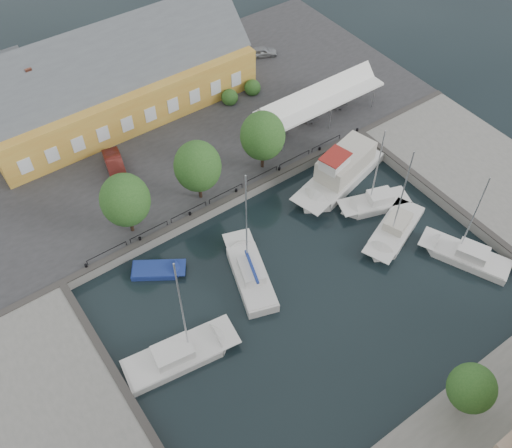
{
  "coord_description": "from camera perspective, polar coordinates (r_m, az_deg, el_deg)",
  "views": [
    {
      "loc": [
        -18.79,
        -20.53,
        39.19
      ],
      "look_at": [
        0.0,
        6.0,
        1.5
      ],
      "focal_mm": 40.0,
      "sensor_mm": 36.0,
      "label": 1
    }
  ],
  "objects": [
    {
      "name": "launch_nw",
      "position": [
        49.07,
        -9.79,
        -4.66
      ],
      "size": [
        4.78,
        3.99,
        0.88
      ],
      "color": "navy",
      "rests_on": "ground"
    },
    {
      "name": "east_boat_c",
      "position": [
        52.26,
        20.28,
        -3.13
      ],
      "size": [
        5.4,
        7.99,
        10.04
      ],
      "color": "silver",
      "rests_on": "ground"
    },
    {
      "name": "ground",
      "position": [
        48.06,
        4.16,
        -5.6
      ],
      "size": [
        140.0,
        140.0,
        0.0
      ],
      "primitive_type": "plane",
      "color": "black",
      "rests_on": "ground"
    },
    {
      "name": "east_boat_b",
      "position": [
        52.38,
        13.65,
        -0.65
      ],
      "size": [
        8.27,
        5.31,
        10.92
      ],
      "color": "silver",
      "rests_on": "ground"
    },
    {
      "name": "north_quay",
      "position": [
        61.19,
        -9.36,
        9.27
      ],
      "size": [
        56.0,
        26.0,
        1.0
      ],
      "primitive_type": "cube",
      "color": "#2D2D30",
      "rests_on": "ground"
    },
    {
      "name": "east_quay",
      "position": [
        59.19,
        22.48,
        3.91
      ],
      "size": [
        12.0,
        24.0,
        1.0
      ],
      "primitive_type": "cube",
      "color": "slate",
      "rests_on": "ground"
    },
    {
      "name": "trawler",
      "position": [
        55.49,
        8.5,
        5.1
      ],
      "size": [
        11.59,
        5.99,
        5.0
      ],
      "color": "silver",
      "rests_on": "ground"
    },
    {
      "name": "center_sailboat",
      "position": [
        47.8,
        -0.58,
        -5.09
      ],
      "size": [
        4.98,
        8.72,
        11.73
      ],
      "color": "silver",
      "rests_on": "ground"
    },
    {
      "name": "warehouse",
      "position": [
        62.13,
        -14.42,
        13.58
      ],
      "size": [
        28.56,
        14.0,
        9.55
      ],
      "color": "gold",
      "rests_on": "north_quay"
    },
    {
      "name": "car_silver",
      "position": [
        70.22,
        0.64,
        16.85
      ],
      "size": [
        3.74,
        2.71,
        1.18
      ],
      "primitive_type": "imported",
      "rotation": [
        0.0,
        0.0,
        1.14
      ],
      "color": "#9A9DA1",
      "rests_on": "north_quay"
    },
    {
      "name": "car_red",
      "position": [
        56.27,
        -13.95,
        5.77
      ],
      "size": [
        2.54,
        4.73,
        1.48
      ],
      "primitive_type": "imported",
      "rotation": [
        0.0,
        0.0,
        -0.23
      ],
      "color": "#511612",
      "rests_on": "north_quay"
    },
    {
      "name": "tent_canopy",
      "position": [
        59.69,
        6.41,
        12.39
      ],
      "size": [
        14.0,
        4.0,
        2.83
      ],
      "color": "white",
      "rests_on": "north_quay"
    },
    {
      "name": "quay_trees",
      "position": [
        50.17,
        -5.86,
        5.76
      ],
      "size": [
        18.2,
        4.2,
        6.3
      ],
      "color": "black",
      "rests_on": "north_quay"
    },
    {
      "name": "quay_edge_fittings",
      "position": [
        49.46,
        0.86,
        -1.22
      ],
      "size": [
        56.0,
        24.72,
        0.4
      ],
      "color": "#383533",
      "rests_on": "north_quay"
    },
    {
      "name": "east_boat_a",
      "position": [
        54.2,
        11.87,
        1.96
      ],
      "size": [
        7.03,
        4.27,
        9.8
      ],
      "color": "silver",
      "rests_on": "ground"
    },
    {
      "name": "west_boat_c",
      "position": [
        44.35,
        -7.75,
        -12.97
      ],
      "size": [
        9.15,
        4.01,
        11.91
      ],
      "color": "silver",
      "rests_on": "ground"
    }
  ]
}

